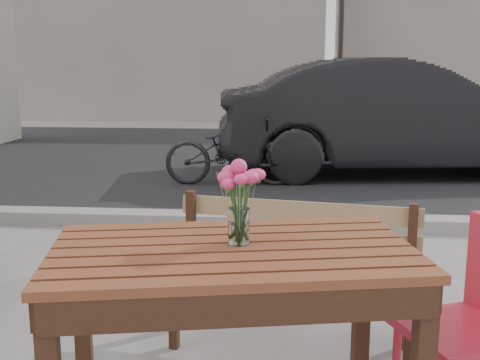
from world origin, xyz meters
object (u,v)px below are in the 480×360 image
object	(u,v)px
red_chair	(479,314)
parked_car	(394,117)
main_table	(233,282)
bicycle	(232,151)
main_vase	(239,191)

from	to	relation	value
red_chair	parked_car	world-z (taller)	parked_car
main_table	parked_car	size ratio (longest dim) A/B	0.31
main_table	red_chair	size ratio (longest dim) A/B	1.68
main_table	bicycle	world-z (taller)	bicycle
main_table	parked_car	world-z (taller)	parked_car
main_table	main_vase	size ratio (longest dim) A/B	4.54
main_vase	bicycle	bearing A→B (deg)	96.01
main_vase	bicycle	size ratio (longest dim) A/B	0.20
parked_car	bicycle	world-z (taller)	parked_car
main_vase	bicycle	distance (m)	5.04
main_vase	main_table	bearing A→B (deg)	-111.80
parked_car	main_table	bearing A→B (deg)	158.67
parked_car	red_chair	bearing A→B (deg)	167.33
red_chair	bicycle	size ratio (longest dim) A/B	0.54
main_table	red_chair	distance (m)	0.99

